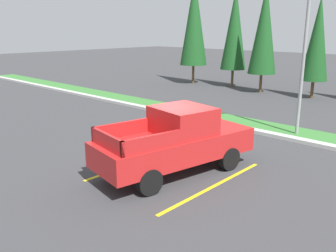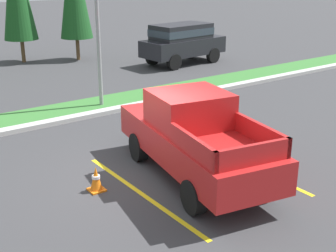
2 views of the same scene
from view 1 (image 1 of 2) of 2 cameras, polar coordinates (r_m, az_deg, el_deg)
name	(u,v)px [view 1 (image 1 of 2)]	position (r m, az deg, el deg)	size (l,w,h in m)	color
ground_plane	(173,159)	(12.81, 0.79, -5.26)	(120.00, 120.00, 0.00)	#38383A
parking_line_near	(142,160)	(12.71, -4.13, -5.45)	(0.12, 4.80, 0.01)	yellow
parking_line_far	(214,186)	(10.81, 7.31, -9.36)	(0.12, 4.80, 0.01)	yellow
curb_strip	(247,129)	(16.66, 12.43, -0.51)	(56.00, 0.40, 0.15)	#B2B2AD
grass_median	(260,126)	(17.60, 14.26, 0.06)	(56.00, 1.80, 0.06)	#387533
pickup_truck_main	(176,141)	(11.37, 1.33, -2.39)	(2.82, 5.48, 2.10)	black
street_light	(303,46)	(15.90, 20.56, 11.80)	(0.24, 1.49, 6.51)	gray
cypress_tree_leftmost	(194,21)	(30.55, 4.14, 16.16)	(2.22, 2.22, 8.55)	brown
cypress_tree_left_inner	(235,29)	(29.16, 10.46, 14.88)	(1.97, 1.97, 7.58)	brown
cypress_tree_center	(264,29)	(26.76, 14.94, 14.58)	(1.96, 1.96, 7.54)	brown
cypress_tree_right_inner	(317,39)	(25.50, 22.52, 12.59)	(1.69, 1.69, 6.51)	brown
traffic_cone	(143,143)	(13.62, -4.02, -2.74)	(0.36, 0.36, 0.60)	orange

